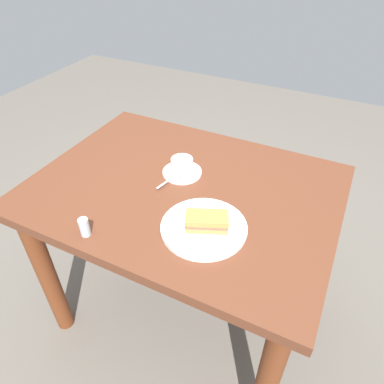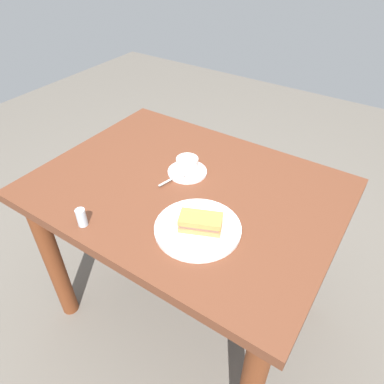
# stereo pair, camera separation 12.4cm
# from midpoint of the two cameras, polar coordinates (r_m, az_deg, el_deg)

# --- Properties ---
(ground_plane) EXTENTS (6.00, 6.00, 0.00)m
(ground_plane) POSITION_cam_midpoint_polar(r_m,az_deg,el_deg) (1.90, 1.25, -17.95)
(ground_plane) COLOR #655F55
(dining_table) EXTENTS (1.13, 0.85, 0.78)m
(dining_table) POSITION_cam_midpoint_polar(r_m,az_deg,el_deg) (1.41, 1.61, -3.60)
(dining_table) COLOR brown
(dining_table) RESTS_ON ground_plane
(sandwich_plate) EXTENTS (0.28, 0.28, 0.01)m
(sandwich_plate) POSITION_cam_midpoint_polar(r_m,az_deg,el_deg) (1.14, 4.07, -6.02)
(sandwich_plate) COLOR white
(sandwich_plate) RESTS_ON dining_table
(sandwich_front) EXTENTS (0.15, 0.12, 0.05)m
(sandwich_front) POSITION_cam_midpoint_polar(r_m,az_deg,el_deg) (1.12, 4.60, -5.07)
(sandwich_front) COLOR #C07F48
(sandwich_front) RESTS_ON sandwich_plate
(coffee_saucer) EXTENTS (0.15, 0.15, 0.01)m
(coffee_saucer) POSITION_cam_midpoint_polar(r_m,az_deg,el_deg) (1.38, 1.80, 3.20)
(coffee_saucer) COLOR white
(coffee_saucer) RESTS_ON dining_table
(coffee_cup) EXTENTS (0.09, 0.11, 0.06)m
(coffee_cup) POSITION_cam_midpoint_polar(r_m,az_deg,el_deg) (1.36, 1.82, 4.38)
(coffee_cup) COLOR white
(coffee_cup) RESTS_ON coffee_saucer
(spoon) EXTENTS (0.03, 0.10, 0.01)m
(spoon) POSITION_cam_midpoint_polar(r_m,az_deg,el_deg) (1.33, -0.55, 2.12)
(spoon) COLOR silver
(spoon) RESTS_ON coffee_saucer
(salt_shaker) EXTENTS (0.03, 0.03, 0.06)m
(salt_shaker) POSITION_cam_midpoint_polar(r_m,az_deg,el_deg) (1.18, -14.64, -4.14)
(salt_shaker) COLOR silver
(salt_shaker) RESTS_ON dining_table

